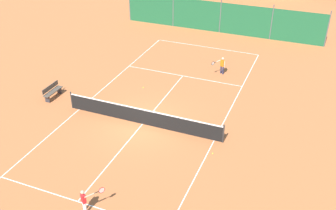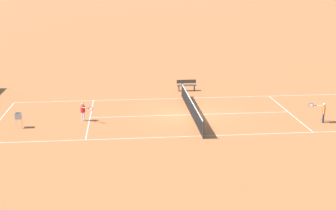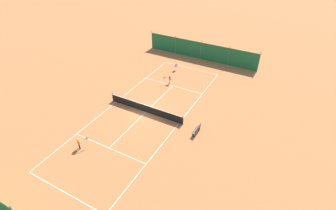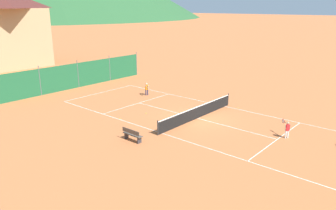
{
  "view_description": "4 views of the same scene",
  "coord_description": "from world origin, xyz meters",
  "px_view_note": "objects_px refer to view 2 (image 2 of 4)",
  "views": [
    {
      "loc": [
        8.1,
        -16.2,
        11.97
      ],
      "look_at": [
        1.06,
        1.11,
        0.84
      ],
      "focal_mm": 42.0,
      "sensor_mm": 36.0,
      "label": 1
    },
    {
      "loc": [
        28.3,
        -4.31,
        8.68
      ],
      "look_at": [
        1.61,
        -1.64,
        1.14
      ],
      "focal_mm": 50.0,
      "sensor_mm": 36.0,
      "label": 2
    },
    {
      "loc": [
        -13.25,
        19.22,
        17.45
      ],
      "look_at": [
        -1.95,
        -1.55,
        0.64
      ],
      "focal_mm": 28.0,
      "sensor_mm": 36.0,
      "label": 3
    },
    {
      "loc": [
        -19.64,
        -13.8,
        8.36
      ],
      "look_at": [
        -1.62,
        1.6,
        1.14
      ],
      "focal_mm": 35.0,
      "sensor_mm": 36.0,
      "label": 4
    }
  ],
  "objects_px": {
    "tennis_net": "(191,107)",
    "ball_hopper": "(18,117)",
    "tennis_ball_by_net_right": "(242,105)",
    "courtside_bench": "(187,85)",
    "tennis_ball_service_box": "(243,97)",
    "tennis_ball_near_corner": "(183,138)",
    "player_near_baseline": "(83,110)",
    "player_far_baseline": "(323,111)"
  },
  "relations": [
    {
      "from": "player_far_baseline",
      "to": "courtside_bench",
      "type": "height_order",
      "value": "player_far_baseline"
    },
    {
      "from": "tennis_net",
      "to": "tennis_ball_by_net_right",
      "type": "height_order",
      "value": "tennis_net"
    },
    {
      "from": "player_near_baseline",
      "to": "player_far_baseline",
      "type": "height_order",
      "value": "player_far_baseline"
    },
    {
      "from": "player_near_baseline",
      "to": "tennis_ball_by_net_right",
      "type": "height_order",
      "value": "player_near_baseline"
    },
    {
      "from": "tennis_net",
      "to": "player_near_baseline",
      "type": "height_order",
      "value": "player_near_baseline"
    },
    {
      "from": "tennis_ball_service_box",
      "to": "courtside_bench",
      "type": "height_order",
      "value": "courtside_bench"
    },
    {
      "from": "tennis_ball_by_net_right",
      "to": "courtside_bench",
      "type": "distance_m",
      "value": 5.62
    },
    {
      "from": "tennis_net",
      "to": "tennis_ball_near_corner",
      "type": "bearing_deg",
      "value": -14.42
    },
    {
      "from": "tennis_ball_service_box",
      "to": "courtside_bench",
      "type": "distance_m",
      "value": 4.49
    },
    {
      "from": "tennis_ball_service_box",
      "to": "tennis_ball_by_net_right",
      "type": "height_order",
      "value": "same"
    },
    {
      "from": "tennis_net",
      "to": "ball_hopper",
      "type": "distance_m",
      "value": 10.52
    },
    {
      "from": "tennis_net",
      "to": "tennis_ball_by_net_right",
      "type": "bearing_deg",
      "value": 114.84
    },
    {
      "from": "player_far_baseline",
      "to": "courtside_bench",
      "type": "distance_m",
      "value": 11.22
    },
    {
      "from": "player_far_baseline",
      "to": "ball_hopper",
      "type": "bearing_deg",
      "value": -92.35
    },
    {
      "from": "tennis_ball_near_corner",
      "to": "tennis_ball_by_net_right",
      "type": "height_order",
      "value": "same"
    },
    {
      "from": "tennis_ball_service_box",
      "to": "ball_hopper",
      "type": "height_order",
      "value": "ball_hopper"
    },
    {
      "from": "player_far_baseline",
      "to": "tennis_ball_service_box",
      "type": "height_order",
      "value": "player_far_baseline"
    },
    {
      "from": "tennis_ball_near_corner",
      "to": "ball_hopper",
      "type": "relative_size",
      "value": 0.07
    },
    {
      "from": "tennis_ball_near_corner",
      "to": "tennis_ball_service_box",
      "type": "height_order",
      "value": "same"
    },
    {
      "from": "courtside_bench",
      "to": "tennis_net",
      "type": "bearing_deg",
      "value": -5.23
    },
    {
      "from": "player_far_baseline",
      "to": "ball_hopper",
      "type": "xyz_separation_m",
      "value": [
        -0.74,
        -18.08,
        -0.05
      ]
    },
    {
      "from": "tennis_net",
      "to": "player_far_baseline",
      "type": "xyz_separation_m",
      "value": [
        2.34,
        7.69,
        0.21
      ]
    },
    {
      "from": "tennis_net",
      "to": "player_far_baseline",
      "type": "bearing_deg",
      "value": 73.08
    },
    {
      "from": "tennis_net",
      "to": "player_near_baseline",
      "type": "distance_m",
      "value": 6.76
    },
    {
      "from": "tennis_ball_by_net_right",
      "to": "ball_hopper",
      "type": "relative_size",
      "value": 0.07
    },
    {
      "from": "player_near_baseline",
      "to": "tennis_ball_near_corner",
      "type": "relative_size",
      "value": 17.29
    },
    {
      "from": "tennis_net",
      "to": "player_near_baseline",
      "type": "xyz_separation_m",
      "value": [
        0.64,
        -6.72,
        0.17
      ]
    },
    {
      "from": "tennis_ball_service_box",
      "to": "courtside_bench",
      "type": "xyz_separation_m",
      "value": [
        -2.32,
        -3.82,
        0.42
      ]
    },
    {
      "from": "tennis_ball_near_corner",
      "to": "tennis_ball_service_box",
      "type": "relative_size",
      "value": 1.0
    },
    {
      "from": "tennis_ball_near_corner",
      "to": "ball_hopper",
      "type": "height_order",
      "value": "ball_hopper"
    },
    {
      "from": "tennis_net",
      "to": "ball_hopper",
      "type": "bearing_deg",
      "value": -81.26
    },
    {
      "from": "tennis_ball_near_corner",
      "to": "tennis_ball_service_box",
      "type": "distance_m",
      "value": 10.03
    },
    {
      "from": "player_near_baseline",
      "to": "ball_hopper",
      "type": "distance_m",
      "value": 3.79
    },
    {
      "from": "tennis_ball_by_net_right",
      "to": "ball_hopper",
      "type": "xyz_separation_m",
      "value": [
        3.36,
        -14.2,
        0.62
      ]
    },
    {
      "from": "tennis_ball_by_net_right",
      "to": "ball_hopper",
      "type": "height_order",
      "value": "ball_hopper"
    },
    {
      "from": "tennis_ball_near_corner",
      "to": "tennis_net",
      "type": "bearing_deg",
      "value": 165.58
    },
    {
      "from": "tennis_ball_near_corner",
      "to": "player_far_baseline",
      "type": "bearing_deg",
      "value": 102.84
    },
    {
      "from": "ball_hopper",
      "to": "courtside_bench",
      "type": "height_order",
      "value": "ball_hopper"
    },
    {
      "from": "tennis_ball_service_box",
      "to": "ball_hopper",
      "type": "distance_m",
      "value": 15.84
    },
    {
      "from": "player_near_baseline",
      "to": "player_far_baseline",
      "type": "xyz_separation_m",
      "value": [
        1.7,
        14.41,
        0.04
      ]
    },
    {
      "from": "tennis_ball_service_box",
      "to": "ball_hopper",
      "type": "bearing_deg",
      "value": -69.18
    },
    {
      "from": "tennis_ball_near_corner",
      "to": "courtside_bench",
      "type": "relative_size",
      "value": 0.04
    }
  ]
}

